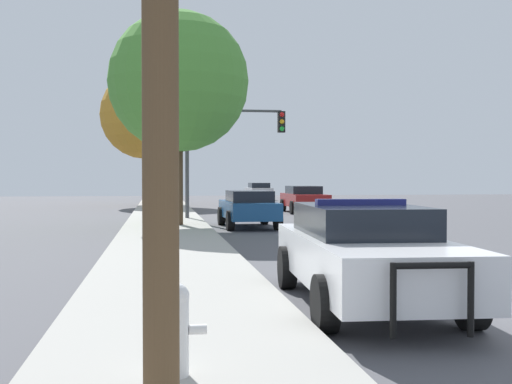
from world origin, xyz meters
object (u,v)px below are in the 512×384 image
at_px(fire_hydrant, 176,327).
at_px(car_background_midblock, 249,207).
at_px(police_car, 364,251).
at_px(tree_sidewalk_far, 145,115).
at_px(traffic_light, 229,138).
at_px(car_background_distant, 259,191).
at_px(tree_sidewalk_mid, 179,82).
at_px(car_background_oncoming, 304,198).

bearing_deg(fire_hydrant, car_background_midblock, 80.00).
distance_m(police_car, tree_sidewalk_far, 33.18).
bearing_deg(traffic_light, police_car, -90.18).
height_order(fire_hydrant, tree_sidewalk_far, tree_sidewalk_far).
height_order(fire_hydrant, car_background_distant, car_background_distant).
height_order(car_background_distant, tree_sidewalk_mid, tree_sidewalk_mid).
xyz_separation_m(police_car, car_background_oncoming, (4.50, 23.34, -0.03)).
distance_m(police_car, fire_hydrant, 4.30).
bearing_deg(fire_hydrant, traffic_light, 82.50).
distance_m(car_background_oncoming, tree_sidewalk_far, 13.37).
relative_size(fire_hydrant, car_background_distant, 0.18).
xyz_separation_m(police_car, fire_hydrant, (-2.75, -3.30, -0.21)).
bearing_deg(traffic_light, fire_hydrant, -97.50).
bearing_deg(tree_sidewalk_far, car_background_midblock, -77.59).
distance_m(traffic_light, tree_sidewalk_mid, 4.75).
xyz_separation_m(fire_hydrant, tree_sidewalk_mid, (0.58, 17.51, 4.66)).
bearing_deg(car_background_distant, tree_sidewalk_far, -132.58).
relative_size(fire_hydrant, tree_sidewalk_far, 0.09).
bearing_deg(fire_hydrant, police_car, 50.17).
bearing_deg(tree_sidewalk_far, fire_hydrant, -88.45).
relative_size(police_car, fire_hydrant, 6.45).
xyz_separation_m(police_car, tree_sidewalk_mid, (-2.17, 14.22, 4.44)).
bearing_deg(car_background_oncoming, car_background_distant, -90.62).
height_order(car_background_distant, tree_sidewalk_far, tree_sidewalk_far).
height_order(car_background_distant, car_background_midblock, car_background_distant).
bearing_deg(tree_sidewalk_far, car_background_oncoming, -48.34).
bearing_deg(tree_sidewalk_mid, car_background_distant, 75.42).
bearing_deg(car_background_distant, police_car, -96.57).
bearing_deg(police_car, car_background_midblock, -88.22).
xyz_separation_m(fire_hydrant, car_background_oncoming, (7.26, 26.64, 0.18)).
height_order(car_background_oncoming, tree_sidewalk_mid, tree_sidewalk_mid).
relative_size(car_background_distant, car_background_oncoming, 0.98).
relative_size(police_car, car_background_midblock, 1.22).
bearing_deg(tree_sidewalk_far, tree_sidewalk_mid, -85.17).
bearing_deg(car_background_distant, fire_hydrant, -99.48).
distance_m(fire_hydrant, car_background_midblock, 17.74).
distance_m(car_background_distant, tree_sidewalk_far, 13.88).
bearing_deg(car_background_oncoming, police_car, 80.20).
distance_m(fire_hydrant, car_background_oncoming, 27.61).
relative_size(fire_hydrant, tree_sidewalk_mid, 0.11).
distance_m(fire_hydrant, car_background_distant, 46.02).
xyz_separation_m(traffic_light, tree_sidewalk_far, (-3.78, 14.55, 2.33)).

